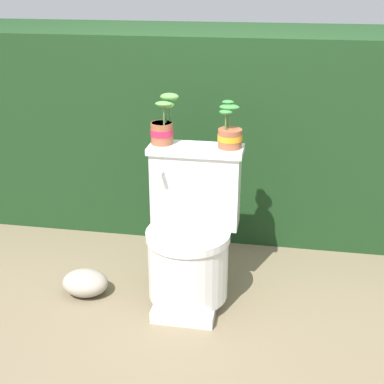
{
  "coord_description": "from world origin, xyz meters",
  "views": [
    {
      "loc": [
        0.31,
        -2.16,
        1.47
      ],
      "look_at": [
        -0.08,
        0.06,
        0.53
      ],
      "focal_mm": 50.0,
      "sensor_mm": 36.0,
      "label": 1
    }
  ],
  "objects_px": {
    "toilet": "(191,240)",
    "potted_plant_left": "(163,126)",
    "potted_plant_midleft": "(230,133)",
    "garden_stone": "(85,283)"
  },
  "relations": [
    {
      "from": "potted_plant_midleft",
      "to": "potted_plant_left",
      "type": "bearing_deg",
      "value": 179.33
    },
    {
      "from": "toilet",
      "to": "garden_stone",
      "type": "distance_m",
      "value": 0.57
    },
    {
      "from": "garden_stone",
      "to": "potted_plant_left",
      "type": "bearing_deg",
      "value": 32.85
    },
    {
      "from": "toilet",
      "to": "potted_plant_left",
      "type": "relative_size",
      "value": 3.06
    },
    {
      "from": "potted_plant_left",
      "to": "potted_plant_midleft",
      "type": "xyz_separation_m",
      "value": [
        0.31,
        -0.0,
        -0.02
      ]
    },
    {
      "from": "toilet",
      "to": "potted_plant_left",
      "type": "distance_m",
      "value": 0.55
    },
    {
      "from": "toilet",
      "to": "garden_stone",
      "type": "height_order",
      "value": "toilet"
    },
    {
      "from": "toilet",
      "to": "potted_plant_left",
      "type": "xyz_separation_m",
      "value": [
        -0.16,
        0.15,
        0.5
      ]
    },
    {
      "from": "potted_plant_midleft",
      "to": "garden_stone",
      "type": "relative_size",
      "value": 0.94
    },
    {
      "from": "toilet",
      "to": "potted_plant_left",
      "type": "bearing_deg",
      "value": 135.85
    }
  ]
}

